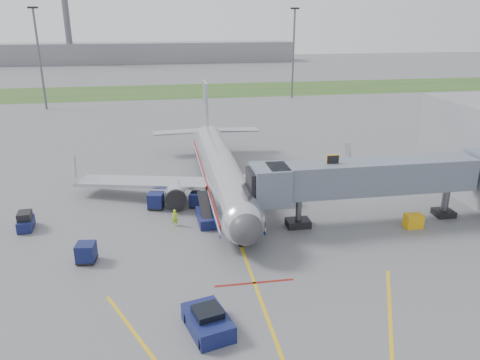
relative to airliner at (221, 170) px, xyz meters
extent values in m
plane|color=#565659|center=(0.00, -15.25, -2.65)|extent=(400.00, 400.00, 0.00)
cube|color=#2D4C1E|center=(0.00, 74.75, -2.64)|extent=(300.00, 25.00, 0.01)
cube|color=gold|center=(0.00, -17.25, -2.64)|extent=(0.25, 50.00, 0.01)
cube|color=maroon|center=(0.00, -19.25, -2.64)|extent=(6.00, 0.25, 0.01)
cylinder|color=silver|center=(0.00, -0.25, 0.05)|extent=(3.80, 28.00, 3.80)
sphere|color=silver|center=(0.00, -14.25, 0.05)|extent=(3.80, 3.80, 3.80)
sphere|color=#38383D|center=(0.00, -15.55, 0.05)|extent=(2.74, 2.74, 2.74)
cube|color=black|center=(0.00, -14.65, 0.60)|extent=(2.20, 1.20, 0.55)
cone|color=silver|center=(0.00, 16.25, 0.05)|extent=(3.80, 5.00, 3.80)
cube|color=#B7BAC1|center=(0.00, 15.75, 4.05)|extent=(0.35, 4.20, 7.00)
cube|color=#B7BAC1|center=(-8.50, -0.25, -0.85)|extent=(15.10, 8.59, 1.13)
cube|color=#B7BAC1|center=(8.50, -0.25, -0.85)|extent=(15.10, 8.59, 1.13)
cylinder|color=silver|center=(-5.20, -3.25, -1.30)|extent=(2.10, 3.60, 2.10)
cylinder|color=silver|center=(5.20, -3.25, -1.30)|extent=(2.10, 3.60, 2.10)
cube|color=maroon|center=(1.92, -0.25, -0.30)|extent=(0.05, 28.00, 0.45)
cube|color=navy|center=(1.92, -0.25, -1.20)|extent=(0.05, 28.00, 0.35)
cylinder|color=black|center=(0.00, -13.25, -2.35)|extent=(0.28, 0.70, 0.70)
cylinder|color=black|center=(-2.60, 0.25, -2.20)|extent=(0.50, 1.00, 1.00)
cylinder|color=black|center=(2.60, 0.25, -2.20)|extent=(0.50, 1.00, 1.00)
cube|color=slate|center=(13.00, -10.25, 1.95)|extent=(20.00, 3.00, 3.00)
cube|color=slate|center=(3.20, -10.25, 1.75)|extent=(3.20, 3.60, 3.40)
cube|color=black|center=(2.00, -10.25, 1.75)|extent=(1.60, 3.00, 2.80)
cube|color=#E2A10D|center=(9.00, -10.25, 3.75)|extent=(1.20, 0.15, 1.00)
cylinder|color=#595B60|center=(6.00, -10.25, -1.10)|extent=(0.56, 0.56, 3.10)
cube|color=black|center=(6.00, -10.25, -2.30)|extent=(2.20, 1.60, 0.70)
cylinder|color=#595B60|center=(21.00, -10.25, -1.10)|extent=(0.70, 0.70, 3.10)
cube|color=black|center=(21.00, -10.25, -2.35)|extent=(1.80, 1.80, 0.60)
cylinder|color=#595B60|center=(-30.00, 54.75, 7.35)|extent=(0.44, 0.44, 20.00)
cube|color=black|center=(-30.00, 54.75, 17.55)|extent=(2.00, 0.40, 0.40)
cylinder|color=#595B60|center=(25.00, 59.75, 7.35)|extent=(0.44, 0.44, 20.00)
cube|color=black|center=(25.00, 59.75, 17.55)|extent=(2.00, 0.40, 0.40)
cube|color=slate|center=(-10.00, 154.75, 1.35)|extent=(120.00, 14.00, 8.00)
cylinder|color=#595B60|center=(-40.00, 149.75, 11.35)|extent=(2.40, 2.40, 28.00)
cube|color=#0D133B|center=(-4.00, -24.20, -2.06)|extent=(3.24, 4.29, 1.17)
cube|color=black|center=(-4.00, -24.20, -1.32)|extent=(2.08, 2.08, 0.53)
cylinder|color=black|center=(-4.57, -25.77, -2.22)|extent=(0.44, 0.88, 0.85)
cylinder|color=black|center=(-2.73, -25.28, -2.22)|extent=(0.44, 0.88, 0.85)
cylinder|color=black|center=(-5.28, -23.11, -2.22)|extent=(0.44, 0.88, 0.85)
cylinder|color=black|center=(-3.44, -22.62, -2.22)|extent=(0.44, 0.88, 0.85)
cube|color=#0D133B|center=(-19.17, -6.53, -2.11)|extent=(1.46, 2.54, 0.98)
cube|color=black|center=(-19.17, -6.53, -1.28)|extent=(1.29, 1.65, 0.68)
cylinder|color=black|center=(-19.59, -7.45, -2.40)|extent=(0.25, 0.50, 0.49)
cylinder|color=black|center=(-18.61, -7.37, -2.40)|extent=(0.25, 0.50, 0.49)
cylinder|color=black|center=(-19.73, -5.69, -2.40)|extent=(0.25, 0.50, 0.49)
cylinder|color=black|center=(-18.75, -5.61, -2.40)|extent=(0.25, 0.50, 0.49)
cube|color=#0D133B|center=(-12.76, -13.85, -1.75)|extent=(1.63, 1.63, 1.46)
cube|color=black|center=(-12.76, -13.85, -2.48)|extent=(1.68, 1.68, 0.11)
cylinder|color=black|center=(-13.39, -14.34, -2.51)|extent=(0.24, 0.29, 0.26)
cylinder|color=black|center=(-12.27, -14.48, -2.51)|extent=(0.24, 0.29, 0.26)
cylinder|color=black|center=(-13.25, -13.22, -2.51)|extent=(0.24, 0.29, 0.26)
cylinder|color=black|center=(-12.13, -13.36, -2.51)|extent=(0.24, 0.29, 0.26)
cube|color=#0D133B|center=(-7.22, -3.57, -1.73)|extent=(1.78, 1.78, 1.50)
cube|color=black|center=(-7.22, -3.57, -2.47)|extent=(1.84, 1.84, 0.12)
cylinder|color=black|center=(-7.91, -4.01, -2.51)|extent=(0.27, 0.31, 0.27)
cylinder|color=black|center=(-6.78, -4.26, -2.51)|extent=(0.27, 0.31, 0.27)
cylinder|color=black|center=(-7.67, -2.88, -2.51)|extent=(0.27, 0.31, 0.27)
cylinder|color=black|center=(-6.53, -3.13, -2.51)|extent=(0.27, 0.31, 0.27)
cube|color=#0D133B|center=(-3.00, -3.82, -1.80)|extent=(1.74, 1.74, 1.37)
cube|color=black|center=(-3.00, -3.82, -2.49)|extent=(1.79, 1.79, 0.11)
cylinder|color=black|center=(-3.68, -4.16, -2.52)|extent=(0.26, 0.30, 0.25)
cylinder|color=black|center=(-2.67, -4.49, -2.52)|extent=(0.26, 0.30, 0.25)
cylinder|color=black|center=(-3.34, -3.15, -2.52)|extent=(0.26, 0.30, 0.25)
cylinder|color=black|center=(-2.33, -3.49, -2.52)|extent=(0.26, 0.30, 0.25)
cube|color=#0D133B|center=(-2.50, -7.88, -2.16)|extent=(1.65, 3.92, 0.96)
cube|color=black|center=(-2.53, -7.35, -1.14)|extent=(1.14, 4.36, 1.51)
cylinder|color=black|center=(-2.98, -9.30, -2.35)|extent=(0.26, 0.61, 0.60)
cylinder|color=black|center=(-1.91, -9.25, -2.35)|extent=(0.26, 0.61, 0.60)
cylinder|color=black|center=(-3.10, -6.51, -2.35)|extent=(0.26, 0.61, 0.60)
cylinder|color=black|center=(-2.02, -6.47, -2.35)|extent=(0.26, 0.61, 0.60)
cube|color=#E2A10D|center=(16.61, -12.25, -1.99)|extent=(1.64, 1.10, 1.30)
cylinder|color=black|center=(16.07, -12.25, -2.48)|extent=(0.22, 0.33, 0.33)
cylinder|color=black|center=(17.15, -12.24, -2.48)|extent=(0.22, 0.33, 0.33)
imported|color=#A8DA19|center=(-5.42, -8.07, -1.85)|extent=(0.67, 0.55, 1.60)
camera|label=1|loc=(-6.17, -48.94, 16.29)|focal=35.00mm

